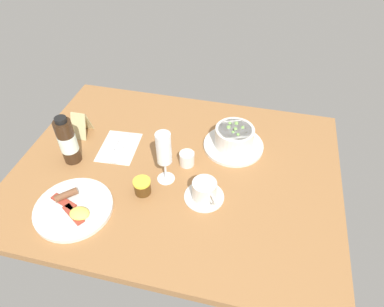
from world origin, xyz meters
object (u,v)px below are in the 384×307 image
object	(u,v)px
porridge_bowl	(234,138)
jam_jar	(142,186)
coffee_cup	(204,191)
sauce_bottle_brown	(68,141)
cutlery_setting	(118,148)
creamer_jug	(187,158)
menu_card	(81,124)
wine_glass	(164,151)
breakfast_plate	(74,208)

from	to	relation	value
porridge_bowl	jam_jar	size ratio (longest dim) A/B	3.91
porridge_bowl	coffee_cup	xyz separation A→B (cm)	(5.49, 25.83, -0.92)
sauce_bottle_brown	cutlery_setting	bearing A→B (deg)	-145.02
creamer_jug	jam_jar	xyz separation A→B (cm)	(10.76, 15.72, 0.07)
coffee_cup	jam_jar	xyz separation A→B (cm)	(19.61, 2.39, -0.44)
porridge_bowl	creamer_jug	bearing A→B (deg)	41.06
creamer_jug	sauce_bottle_brown	size ratio (longest dim) A/B	0.33
cutlery_setting	menu_card	bearing A→B (deg)	-15.92
creamer_jug	menu_card	size ratio (longest dim) A/B	0.62
coffee_cup	sauce_bottle_brown	size ratio (longest dim) A/B	0.69
cutlery_setting	wine_glass	size ratio (longest dim) A/B	0.93
cutlery_setting	jam_jar	bearing A→B (deg)	131.55
cutlery_setting	wine_glass	world-z (taller)	wine_glass
cutlery_setting	coffee_cup	world-z (taller)	coffee_cup
wine_glass	sauce_bottle_brown	bearing A→B (deg)	-2.09
coffee_cup	breakfast_plate	bearing A→B (deg)	20.50
menu_card	creamer_jug	bearing A→B (deg)	171.17
creamer_jug	menu_card	world-z (taller)	menu_card
porridge_bowl	sauce_bottle_brown	size ratio (longest dim) A/B	1.18
cutlery_setting	wine_glass	xyz separation A→B (cm)	(-21.26, 10.48, 12.53)
cutlery_setting	coffee_cup	distance (cm)	38.60
porridge_bowl	creamer_jug	size ratio (longest dim) A/B	3.61
porridge_bowl	breakfast_plate	bearing A→B (deg)	42.71
creamer_jug	breakfast_plate	size ratio (longest dim) A/B	0.25
coffee_cup	porridge_bowl	bearing A→B (deg)	-102.00
porridge_bowl	creamer_jug	distance (cm)	19.08
porridge_bowl	cutlery_setting	xyz separation A→B (cm)	(40.81, 10.50, -3.75)
jam_jar	menu_card	world-z (taller)	menu_card
coffee_cup	jam_jar	distance (cm)	19.76
porridge_bowl	wine_glass	xyz separation A→B (cm)	(19.54, 20.98, 8.77)
coffee_cup	wine_glass	world-z (taller)	wine_glass
cutlery_setting	creamer_jug	size ratio (longest dim) A/B	2.99
sauce_bottle_brown	menu_card	xyz separation A→B (cm)	(3.11, -13.86, -3.79)
porridge_bowl	cutlery_setting	distance (cm)	42.30
cutlery_setting	breakfast_plate	xyz separation A→B (cm)	(2.47, 29.46, 0.67)
menu_card	sauce_bottle_brown	bearing A→B (deg)	102.65
menu_card	cutlery_setting	bearing A→B (deg)	164.08
creamer_jug	coffee_cup	bearing A→B (deg)	123.61
creamer_jug	breakfast_plate	world-z (taller)	creamer_jug
coffee_cup	menu_card	distance (cm)	55.36
wine_glass	menu_card	distance (cm)	41.26
cutlery_setting	creamer_jug	distance (cm)	26.64
wine_glass	menu_card	bearing A→B (deg)	-21.93
jam_jar	menu_card	distance (cm)	39.09
creamer_jug	wine_glass	xyz separation A→B (cm)	(5.19, 8.48, 10.21)
cutlery_setting	creamer_jug	xyz separation A→B (cm)	(-26.46, 2.00, 2.32)
cutlery_setting	sauce_bottle_brown	distance (cm)	18.12
breakfast_plate	menu_card	xyz separation A→B (cm)	(13.82, -34.10, 3.89)
jam_jar	sauce_bottle_brown	world-z (taller)	sauce_bottle_brown
jam_jar	creamer_jug	bearing A→B (deg)	-124.39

